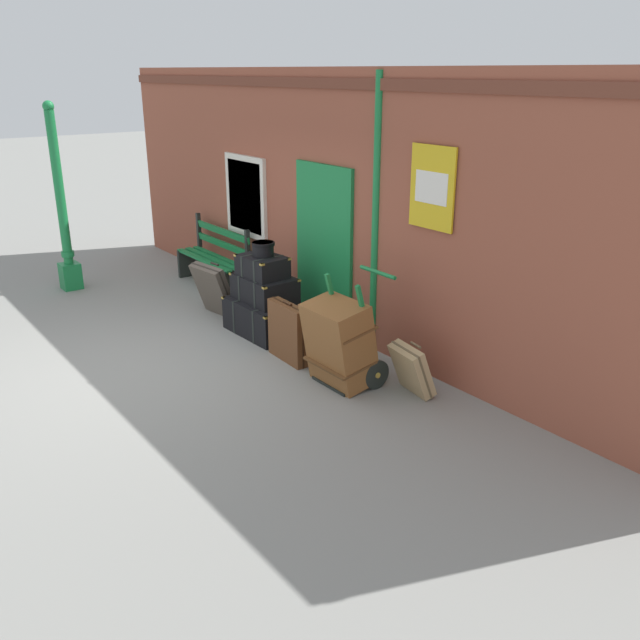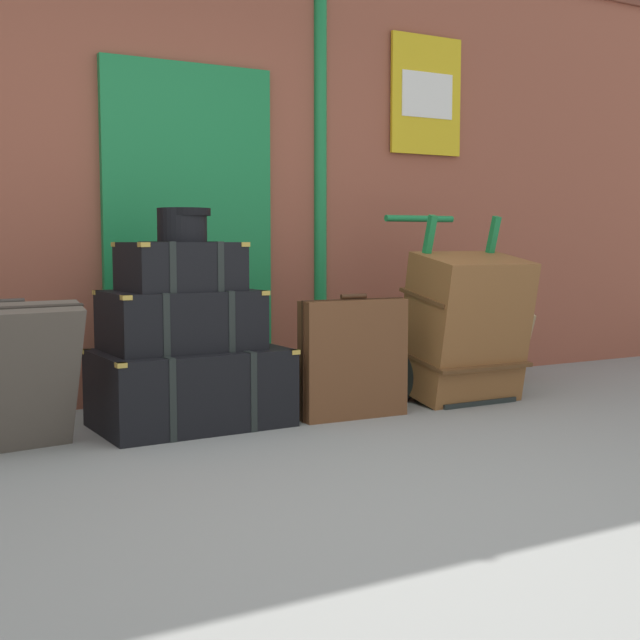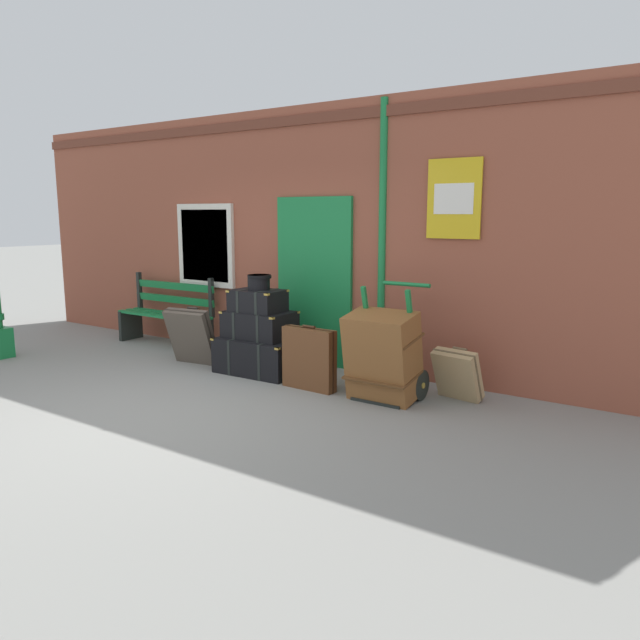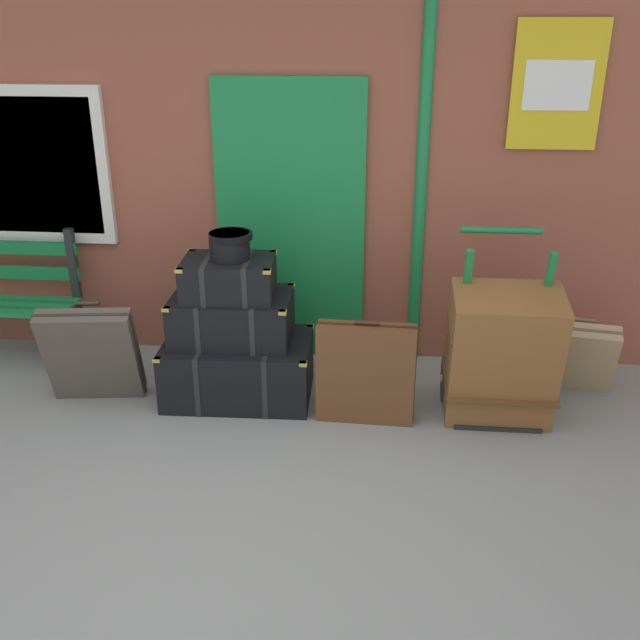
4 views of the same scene
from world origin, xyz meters
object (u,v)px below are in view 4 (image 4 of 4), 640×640
(suitcase_beige, at_px, (92,355))
(steamer_trunk_middle, at_px, (232,317))
(large_brown_trunk, at_px, (502,355))
(suitcase_charcoal, at_px, (580,357))
(suitcase_oxblood, at_px, (366,373))
(steamer_trunk_base, at_px, (239,368))
(porters_trolley, at_px, (495,371))
(steamer_trunk_top, at_px, (229,278))
(round_hatbox, at_px, (230,244))

(suitcase_beige, bearing_deg, steamer_trunk_middle, 13.99)
(large_brown_trunk, distance_m, suitcase_charcoal, 0.80)
(steamer_trunk_middle, relative_size, large_brown_trunk, 0.87)
(steamer_trunk_middle, xyz_separation_m, suitcase_oxblood, (0.93, -0.28, -0.24))
(steamer_trunk_base, xyz_separation_m, suitcase_oxblood, (0.89, -0.24, 0.13))
(suitcase_beige, bearing_deg, suitcase_charcoal, 8.08)
(porters_trolley, distance_m, large_brown_trunk, 0.27)
(steamer_trunk_middle, height_order, suitcase_beige, steamer_trunk_middle)
(suitcase_charcoal, bearing_deg, steamer_trunk_base, -173.24)
(suitcase_beige, bearing_deg, steamer_trunk_base, 11.32)
(steamer_trunk_top, distance_m, large_brown_trunk, 1.85)
(round_hatbox, distance_m, suitcase_charcoal, 2.56)
(steamer_trunk_middle, height_order, steamer_trunk_top, steamer_trunk_top)
(round_hatbox, relative_size, suitcase_charcoal, 0.52)
(steamer_trunk_middle, relative_size, suitcase_charcoal, 1.50)
(large_brown_trunk, height_order, suitcase_oxblood, large_brown_trunk)
(round_hatbox, xyz_separation_m, porters_trolley, (1.78, -0.02, -0.84))
(steamer_trunk_middle, distance_m, suitcase_charcoal, 2.45)
(porters_trolley, xyz_separation_m, suitcase_charcoal, (0.63, 0.28, 0.00))
(porters_trolley, xyz_separation_m, suitcase_beige, (-2.72, -0.20, 0.09))
(round_hatbox, distance_m, suitcase_beige, 1.21)
(steamer_trunk_middle, bearing_deg, suitcase_charcoal, 5.76)
(steamer_trunk_base, bearing_deg, suitcase_charcoal, 6.76)
(steamer_trunk_base, distance_m, suitcase_oxblood, 0.93)
(steamer_trunk_middle, height_order, porters_trolley, porters_trolley)
(large_brown_trunk, relative_size, suitcase_beige, 1.28)
(steamer_trunk_base, distance_m, porters_trolley, 1.76)
(porters_trolley, bearing_deg, large_brown_trunk, -90.00)
(round_hatbox, bearing_deg, porters_trolley, -0.58)
(round_hatbox, height_order, suitcase_oxblood, round_hatbox)
(suitcase_oxblood, bearing_deg, suitcase_charcoal, 19.39)
(porters_trolley, bearing_deg, steamer_trunk_base, -179.80)
(steamer_trunk_top, distance_m, round_hatbox, 0.24)
(steamer_trunk_top, relative_size, suitcase_charcoal, 1.16)
(porters_trolley, bearing_deg, suitcase_beige, -175.82)
(steamer_trunk_top, relative_size, round_hatbox, 2.21)
(round_hatbox, bearing_deg, suitcase_charcoal, 6.12)
(steamer_trunk_base, height_order, suitcase_oxblood, suitcase_oxblood)
(suitcase_beige, bearing_deg, round_hatbox, 13.01)
(suitcase_charcoal, bearing_deg, suitcase_beige, -171.92)
(suitcase_beige, bearing_deg, porters_trolley, 4.18)
(steamer_trunk_middle, relative_size, suitcase_oxblood, 1.15)
(suitcase_beige, xyz_separation_m, suitcase_charcoal, (3.34, 0.47, -0.09))
(round_hatbox, height_order, suitcase_charcoal, round_hatbox)
(porters_trolley, bearing_deg, round_hatbox, 179.42)
(suitcase_charcoal, bearing_deg, porters_trolley, -156.18)
(porters_trolley, bearing_deg, suitcase_oxblood, -163.96)
(suitcase_oxblood, height_order, suitcase_charcoal, suitcase_oxblood)
(round_hatbox, xyz_separation_m, suitcase_beige, (-0.94, -0.22, -0.74))
(steamer_trunk_top, relative_size, suitcase_oxblood, 0.89)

